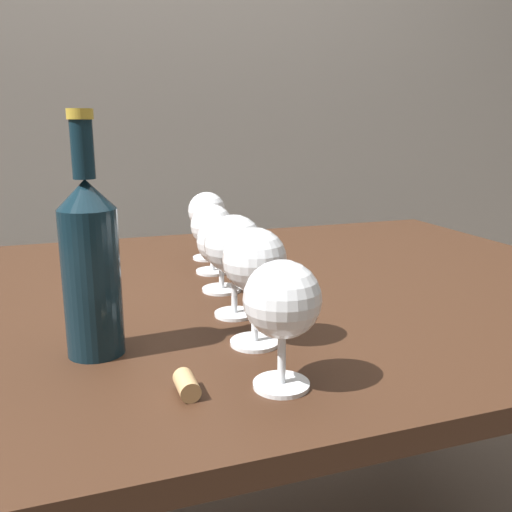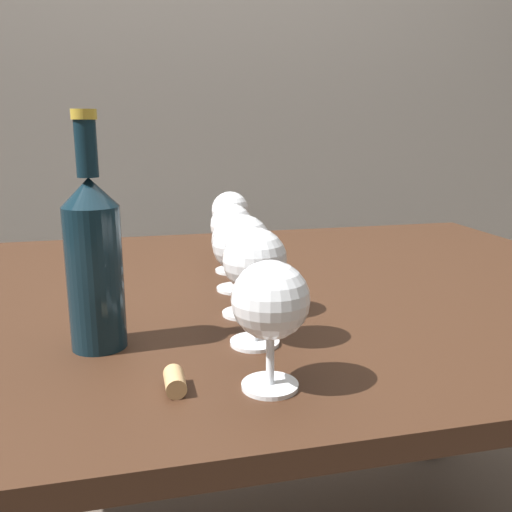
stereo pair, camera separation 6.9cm
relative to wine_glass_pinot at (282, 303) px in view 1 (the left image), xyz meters
name	(u,v)px [view 1 (the left image)]	position (x,y,z in m)	size (l,w,h in m)	color
back_wall	(116,31)	(0.01, 1.62, 0.50)	(5.00, 0.08, 2.60)	gray
dining_table	(208,329)	(0.01, 0.37, -0.17)	(1.52, 0.98, 0.70)	#382114
wine_glass_pinot	(282,303)	(0.00, 0.00, 0.00)	(0.08, 0.08, 0.14)	white
wine_glass_white	(256,262)	(0.01, 0.12, 0.01)	(0.08, 0.08, 0.15)	white
wine_glass_amber	(234,246)	(0.02, 0.24, 0.01)	(0.09, 0.09, 0.15)	white
wine_glass_merlot	(221,243)	(0.03, 0.36, -0.01)	(0.08, 0.08, 0.13)	white
wine_glass_chardonnay	(212,227)	(0.05, 0.48, -0.01)	(0.08, 0.08, 0.13)	white
wine_glass_cabernet	(207,212)	(0.07, 0.59, 0.00)	(0.08, 0.08, 0.14)	white
wine_bottle	(91,263)	(-0.18, 0.16, 0.02)	(0.07, 0.07, 0.29)	#0F232D
cork	(187,385)	(-0.10, 0.02, -0.08)	(0.02, 0.02, 0.04)	tan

